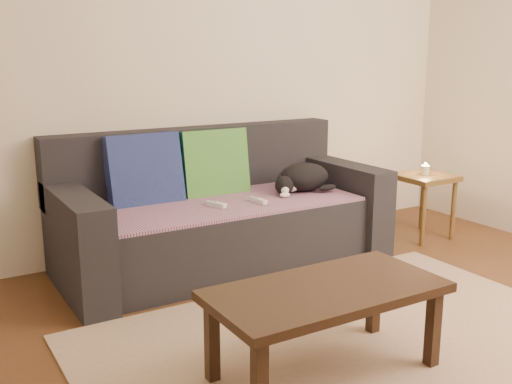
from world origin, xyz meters
TOP-DOWN VIEW (x-y plane):
  - ground at (0.00, 0.00)m, footprint 4.50×4.50m
  - back_wall at (0.00, 2.00)m, footprint 4.50×0.04m
  - sofa at (0.00, 1.57)m, footprint 2.10×0.94m
  - throw_blanket at (0.00, 1.48)m, footprint 1.66×0.74m
  - cushion_navy at (-0.45, 1.74)m, footprint 0.47×0.22m
  - cushion_green at (0.04, 1.74)m, footprint 0.47×0.18m
  - cat at (0.58, 1.47)m, footprint 0.49×0.39m
  - wii_remote_a at (-0.13, 1.38)m, footprint 0.09×0.15m
  - wii_remote_b at (0.15, 1.34)m, footprint 0.05×0.15m
  - side_table at (1.57, 1.30)m, footprint 0.39×0.39m
  - candle at (1.57, 1.30)m, footprint 0.06×0.06m
  - rug at (0.00, 0.15)m, footprint 2.50×1.80m
  - coffee_table at (-0.28, 0.08)m, footprint 1.01×0.50m

SIDE VIEW (x-z plane):
  - ground at x=0.00m, z-range 0.00..0.00m
  - rug at x=0.00m, z-range 0.00..0.01m
  - sofa at x=0.00m, z-range -0.13..0.74m
  - coffee_table at x=-0.28m, z-range 0.15..0.55m
  - side_table at x=1.57m, z-range 0.16..0.64m
  - throw_blanket at x=0.00m, z-range 0.42..0.44m
  - wii_remote_a at x=-0.13m, z-range 0.44..0.47m
  - wii_remote_b at x=0.15m, z-range 0.44..0.47m
  - candle at x=1.57m, z-range 0.47..0.57m
  - cat at x=0.58m, z-range 0.44..0.63m
  - cushion_navy at x=-0.45m, z-range 0.39..0.87m
  - cushion_green at x=0.04m, z-range 0.39..0.87m
  - back_wall at x=0.00m, z-range 0.00..2.60m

